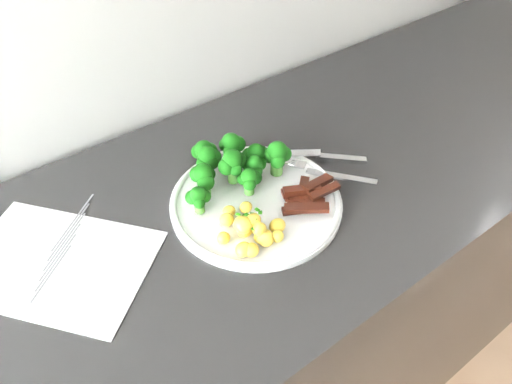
# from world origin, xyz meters

# --- Properties ---
(counter) EXTENTS (2.41, 0.60, 0.90)m
(counter) POSITION_xyz_m (0.14, 1.67, 0.45)
(counter) COLOR black
(counter) RESTS_ON ground
(recipe_paper) EXTENTS (0.34, 0.35, 0.00)m
(recipe_paper) POSITION_xyz_m (-0.20, 1.74, 0.91)
(recipe_paper) COLOR white
(recipe_paper) RESTS_ON counter
(plate) EXTENTS (0.30, 0.30, 0.02)m
(plate) POSITION_xyz_m (0.13, 1.65, 0.91)
(plate) COLOR white
(plate) RESTS_ON counter
(broccoli) EXTENTS (0.21, 0.15, 0.08)m
(broccoli) POSITION_xyz_m (0.13, 1.72, 0.96)
(broccoli) COLOR #376924
(broccoli) RESTS_ON plate
(potatoes) EXTENTS (0.11, 0.11, 0.04)m
(potatoes) POSITION_xyz_m (0.07, 1.59, 0.93)
(potatoes) COLOR #FFCF52
(potatoes) RESTS_ON plate
(beef_strips) EXTENTS (0.12, 0.10, 0.03)m
(beef_strips) POSITION_xyz_m (0.20, 1.61, 0.93)
(beef_strips) COLOR black
(beef_strips) RESTS_ON plate
(fork) EXTENTS (0.11, 0.17, 0.02)m
(fork) POSITION_xyz_m (0.27, 1.63, 0.92)
(fork) COLOR #B7B8BC
(fork) RESTS_ON plate
(knife) EXTENTS (0.17, 0.14, 0.02)m
(knife) POSITION_xyz_m (0.31, 1.67, 0.91)
(knife) COLOR #B7B8BC
(knife) RESTS_ON plate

